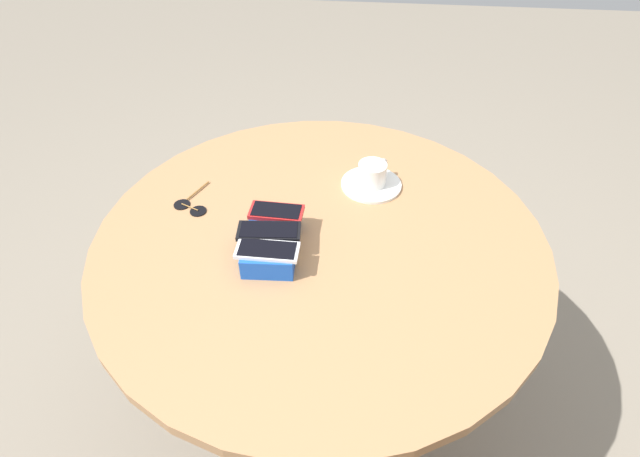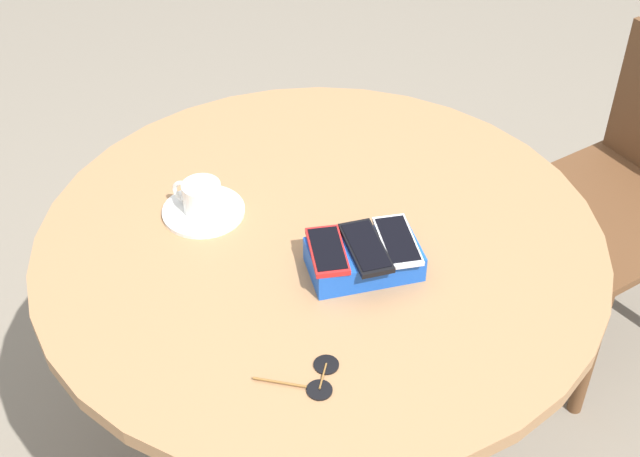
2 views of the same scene
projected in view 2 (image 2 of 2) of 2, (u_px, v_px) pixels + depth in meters
The scene contains 9 objects.
round_table at pixel (320, 282), 1.72m from camera, with size 1.05×1.05×0.73m.
phone_box at pixel (364, 259), 1.56m from camera, with size 0.20×0.12×0.05m.
phone_white at pixel (398, 241), 1.55m from camera, with size 0.06×0.13×0.01m.
phone_black at pixel (366, 247), 1.54m from camera, with size 0.07×0.14×0.01m.
phone_red at pixel (327, 251), 1.53m from camera, with size 0.06×0.12×0.01m.
saucer at pixel (204, 211), 1.69m from camera, with size 0.16×0.16×0.01m, color white.
coffee_cup at pixel (201, 196), 1.67m from camera, with size 0.09×0.08×0.06m.
sunglasses at pixel (318, 378), 1.38m from camera, with size 0.14×0.09×0.01m.
chair_near_window at pixel (625, 201), 2.21m from camera, with size 0.55×0.55×0.80m.
Camera 2 is at (0.25, 1.22, 1.80)m, focal length 50.00 mm.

